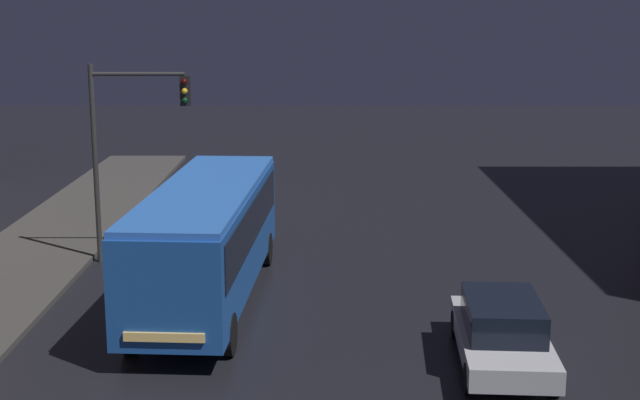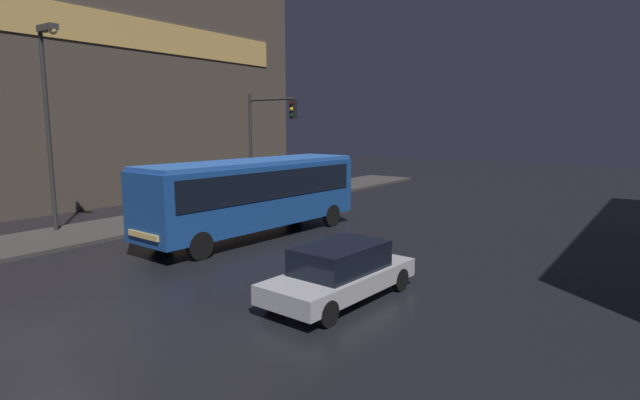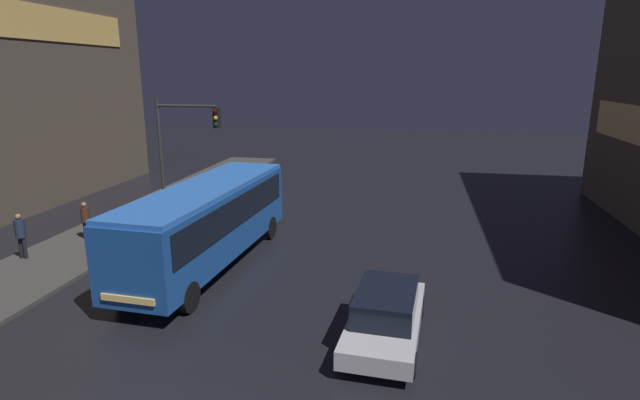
% 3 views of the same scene
% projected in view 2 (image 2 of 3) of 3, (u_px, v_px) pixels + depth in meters
% --- Properties ---
extents(ground_plane, '(120.00, 120.00, 0.00)m').
position_uv_depth(ground_plane, '(35.00, 337.00, 10.98)').
color(ground_plane, black).
extents(sidewalk_left, '(4.00, 48.00, 0.15)m').
position_uv_depth(sidewalk_left, '(159.00, 219.00, 24.18)').
color(sidewalk_left, '#3D3A38').
rests_on(sidewalk_left, ground).
extents(bus_near, '(3.10, 10.41, 3.19)m').
position_uv_depth(bus_near, '(254.00, 190.00, 20.52)').
color(bus_near, '#194793').
rests_on(bus_near, ground).
extents(car_taxi, '(2.19, 4.79, 1.50)m').
position_uv_depth(car_taxi, '(340.00, 272.00, 13.22)').
color(car_taxi, '#B7B7BC').
rests_on(car_taxi, ground).
extents(pedestrian_near, '(0.43, 0.43, 1.68)m').
position_uv_depth(pedestrian_near, '(184.00, 193.00, 25.59)').
color(pedestrian_near, black).
rests_on(pedestrian_near, sidewalk_left).
extents(pedestrian_mid, '(0.51, 0.51, 1.82)m').
position_uv_depth(pedestrian_mid, '(127.00, 195.00, 24.06)').
color(pedestrian_mid, black).
rests_on(pedestrian_mid, sidewalk_left).
extents(traffic_light_main, '(3.05, 0.35, 6.15)m').
position_uv_depth(traffic_light_main, '(265.00, 134.00, 24.99)').
color(traffic_light_main, '#2D2D2D').
rests_on(traffic_light_main, ground).
extents(street_lamp_sidewalk, '(1.25, 0.36, 8.43)m').
position_uv_depth(street_lamp_sidewalk, '(48.00, 99.00, 20.42)').
color(street_lamp_sidewalk, '#2D2D2D').
rests_on(street_lamp_sidewalk, sidewalk_left).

